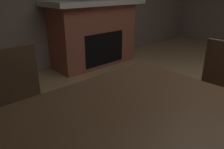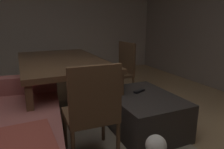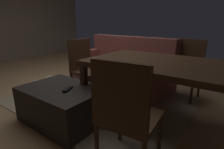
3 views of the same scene
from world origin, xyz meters
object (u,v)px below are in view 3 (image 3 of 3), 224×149
Objects in this scene: tv_remote at (68,89)px; dining_chair_north at (187,65)px; dining_chair_south at (126,112)px; couch at (120,69)px; ottoman_coffee_table at (64,104)px; dining_table at (168,68)px; small_dog at (43,86)px; dining_chair_west at (85,65)px.

tv_remote is 0.17× the size of dining_chair_north.
couch is at bearing 123.87° from dining_chair_south.
ottoman_coffee_table is 6.05× the size of tv_remote.
dining_chair_south reaches higher than tv_remote.
dining_chair_north reaches higher than ottoman_coffee_table.
couch reaches higher than ottoman_coffee_table.
dining_chair_north is (1.01, 1.65, 0.31)m from ottoman_coffee_table.
couch is 2.17× the size of dining_chair_north.
dining_table is 3.71× the size of small_dog.
small_dog is (-1.86, -0.44, -0.48)m from dining_table.
ottoman_coffee_table is 1.04× the size of dining_chair_south.
ottoman_coffee_table is 1.32m from dining_table.
ottoman_coffee_table is 1.93× the size of small_dog.
dining_chair_west is at bearing 144.71° from dining_chair_south.
dining_chair_west reaches higher than small_dog.
couch is 1.41m from small_dog.
small_dog is at bearing -166.79° from dining_table.
small_dog is (-0.85, 0.28, -0.03)m from ottoman_coffee_table.
dining_table is at bearing 18.38° from tv_remote.
couch is 12.59× the size of tv_remote.
couch is 2.17× the size of dining_chair_south.
small_dog is at bearing -140.61° from dining_chair_west.
tv_remote is at bearing -139.97° from dining_table.
tv_remote is (0.13, -0.02, 0.23)m from ottoman_coffee_table.
dining_chair_west is (-0.19, -0.76, 0.20)m from couch.
couch reaches higher than tv_remote.
dining_chair_south reaches higher than dining_table.
ottoman_coffee_table is 0.85m from dining_chair_west.
dining_chair_north is (1.33, 0.93, 0.00)m from dining_chair_west.
dining_chair_south is (0.89, -0.20, 0.08)m from tv_remote.
ottoman_coffee_table is at bearing -18.23° from small_dog.
dining_chair_north is (0.89, 1.68, 0.08)m from tv_remote.
dining_table is 0.95m from dining_chair_south.
dining_chair_south reaches higher than couch.
dining_table is 2.00× the size of dining_chair_north.
dining_chair_west is at bearing 179.83° from dining_table.
dining_chair_south and dining_chair_north have the same top height.
dining_chair_west and dining_chair_south have the same top height.
dining_chair_south is at bearing -35.29° from dining_chair_west.
dining_chair_west reaches higher than couch.
dining_chair_west is (-0.44, 0.74, 0.08)m from tv_remote.
tv_remote is at bearing -59.30° from dining_chair_west.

